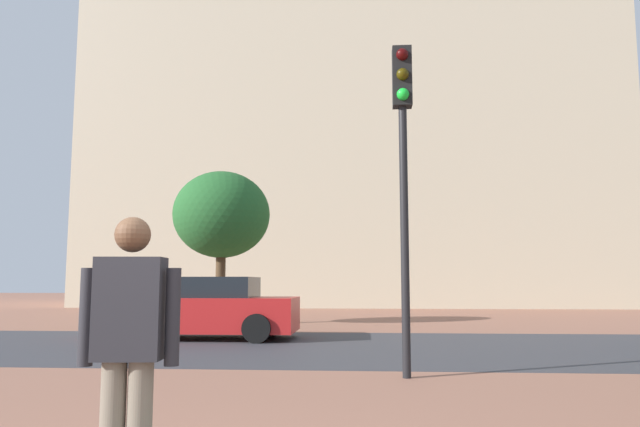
# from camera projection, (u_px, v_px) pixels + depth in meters

# --- Properties ---
(ground_plane) EXTENTS (120.00, 120.00, 0.00)m
(ground_plane) POSITION_uv_depth(u_px,v_px,m) (321.00, 346.00, 12.39)
(ground_plane) COLOR #93604C
(street_asphalt_strip) EXTENTS (120.00, 6.80, 0.00)m
(street_asphalt_strip) POSITION_uv_depth(u_px,v_px,m) (321.00, 346.00, 12.36)
(street_asphalt_strip) COLOR #38383D
(street_asphalt_strip) RESTS_ON ground_plane
(landmark_building) EXTENTS (30.01, 13.02, 38.86)m
(landmark_building) POSITION_uv_depth(u_px,v_px,m) (352.00, 125.00, 37.56)
(landmark_building) COLOR beige
(landmark_building) RESTS_ON ground_plane
(person_skater) EXTENTS (0.61, 0.33, 1.73)m
(person_skater) POSITION_uv_depth(u_px,v_px,m) (129.00, 343.00, 3.61)
(person_skater) COLOR #706656
(person_skater) RESTS_ON ground_plane
(car_red) EXTENTS (4.48, 2.09, 1.45)m
(car_red) POSITION_uv_depth(u_px,v_px,m) (202.00, 309.00, 14.13)
(car_red) COLOR red
(car_red) RESTS_ON ground_plane
(traffic_light_pole) EXTENTS (0.28, 0.34, 4.79)m
(traffic_light_pole) POSITION_uv_depth(u_px,v_px,m) (403.00, 143.00, 8.65)
(traffic_light_pole) COLOR black
(traffic_light_pole) RESTS_ON ground_plane
(tree_curb_far) EXTENTS (3.09, 3.09, 4.88)m
(tree_curb_far) POSITION_uv_depth(u_px,v_px,m) (222.00, 215.00, 19.07)
(tree_curb_far) COLOR #4C3823
(tree_curb_far) RESTS_ON ground_plane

